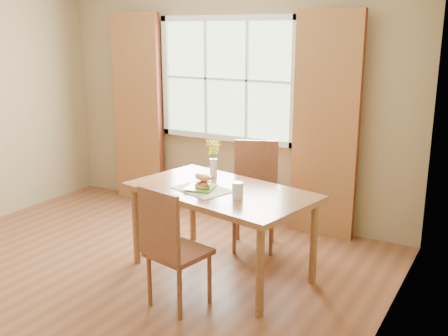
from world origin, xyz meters
The scene contains 12 objects.
room centered at (0.00, 0.00, 1.35)m, with size 4.24×3.84×2.74m.
window centered at (0.00, 1.87, 1.50)m, with size 1.62×0.06×1.32m.
curtain_left centered at (-1.15, 1.78, 1.10)m, with size 0.65×0.08×2.20m, color maroon.
curtain_right centered at (1.15, 1.78, 1.10)m, with size 0.65×0.08×2.20m, color maroon.
dining_table centered at (0.71, 0.53, 0.67)m, with size 1.67×1.15×0.74m.
chair_near centered at (0.69, -0.17, 0.52)m, with size 0.46×0.46×0.94m.
chair_far centered at (0.67, 1.23, 0.55)m, with size 0.54×0.54×1.00m.
placemat centered at (0.58, 0.44, 0.75)m, with size 0.45×0.33×0.01m, color beige.
plate centered at (0.57, 0.42, 0.75)m, with size 0.22×0.22×0.01m, color #64BD2F.
croissant_sandwich centered at (0.60, 0.42, 0.82)m, with size 0.21×0.18×0.13m.
water_glass centered at (0.94, 0.38, 0.80)m, with size 0.09×0.09×0.13m.
flower_vase centered at (0.46, 0.82, 0.95)m, with size 0.14×0.14×0.34m.
Camera 1 is at (2.77, -3.03, 2.01)m, focal length 42.00 mm.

